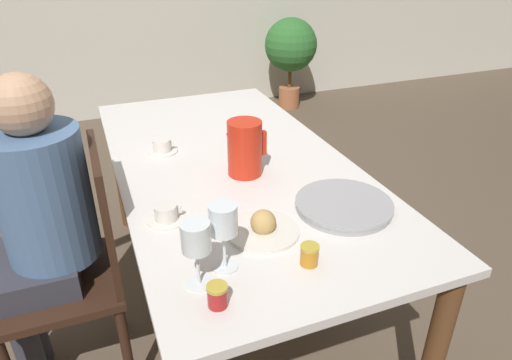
{
  "coord_description": "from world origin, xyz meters",
  "views": [
    {
      "loc": [
        -0.51,
        -1.58,
        1.54
      ],
      "look_at": [
        0.0,
        -0.27,
        0.78
      ],
      "focal_mm": 32.0,
      "sensor_mm": 36.0,
      "label": 1
    }
  ],
  "objects": [
    {
      "name": "jam_jar_amber",
      "position": [
        -0.01,
        -0.7,
        0.76
      ],
      "size": [
        0.05,
        0.05,
        0.06
      ],
      "color": "#C67A1E",
      "rests_on": "dining_table"
    },
    {
      "name": "serving_tray",
      "position": [
        0.23,
        -0.48,
        0.74
      ],
      "size": [
        0.32,
        0.32,
        0.03
      ],
      "color": "#9E9EA3",
      "rests_on": "dining_table"
    },
    {
      "name": "chair_person_side",
      "position": [
        -0.64,
        -0.16,
        0.5
      ],
      "size": [
        0.42,
        0.42,
        0.93
      ],
      "rotation": [
        0.0,
        0.0,
        1.57
      ],
      "color": "#331E14",
      "rests_on": "ground_plane"
    },
    {
      "name": "red_pitcher",
      "position": [
        0.01,
        -0.12,
        0.83
      ],
      "size": [
        0.16,
        0.13,
        0.21
      ],
      "color": "red",
      "rests_on": "dining_table"
    },
    {
      "name": "jam_jar_red",
      "position": [
        -0.29,
        -0.76,
        0.76
      ],
      "size": [
        0.05,
        0.05,
        0.06
      ],
      "color": "#A81E1E",
      "rests_on": "dining_table"
    },
    {
      "name": "wine_glass_juice",
      "position": [
        -0.32,
        -0.67,
        0.87
      ],
      "size": [
        0.08,
        0.08,
        0.19
      ],
      "color": "white",
      "rests_on": "dining_table"
    },
    {
      "name": "potted_plant",
      "position": [
        1.4,
        2.42,
        0.58
      ],
      "size": [
        0.5,
        0.5,
        0.87
      ],
      "color": "#A8603D",
      "rests_on": "ground_plane"
    },
    {
      "name": "ground_plane",
      "position": [
        0.0,
        0.0,
        0.0
      ],
      "size": [
        20.0,
        20.0,
        0.0
      ],
      "primitive_type": "plane",
      "color": "brown"
    },
    {
      "name": "dining_table",
      "position": [
        0.0,
        0.0,
        0.63
      ],
      "size": [
        0.91,
        1.8,
        0.73
      ],
      "color": "silver",
      "rests_on": "ground_plane"
    },
    {
      "name": "teacup_across",
      "position": [
        -0.24,
        0.19,
        0.75
      ],
      "size": [
        0.12,
        0.12,
        0.06
      ],
      "color": "silver",
      "rests_on": "dining_table"
    },
    {
      "name": "teacup_near_person",
      "position": [
        -0.33,
        -0.34,
        0.75
      ],
      "size": [
        0.12,
        0.12,
        0.06
      ],
      "color": "silver",
      "rests_on": "dining_table"
    },
    {
      "name": "bread_plate",
      "position": [
        -0.07,
        -0.51,
        0.75
      ],
      "size": [
        0.23,
        0.23,
        0.08
      ],
      "color": "silver",
      "rests_on": "dining_table"
    },
    {
      "name": "person_seated",
      "position": [
        -0.73,
        -0.13,
        0.71
      ],
      "size": [
        0.39,
        0.41,
        1.19
      ],
      "rotation": [
        0.0,
        0.0,
        1.57
      ],
      "color": "#33333D",
      "rests_on": "ground_plane"
    },
    {
      "name": "wine_glass_water",
      "position": [
        -0.23,
        -0.63,
        0.88
      ],
      "size": [
        0.08,
        0.08,
        0.2
      ],
      "color": "white",
      "rests_on": "dining_table"
    }
  ]
}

